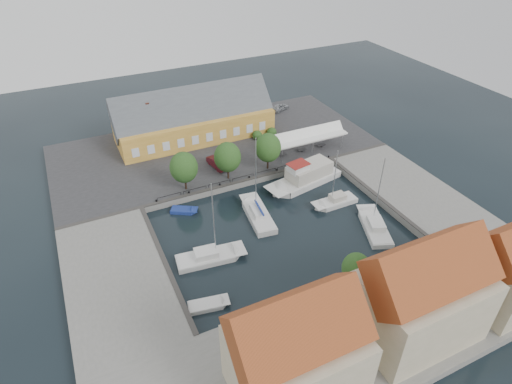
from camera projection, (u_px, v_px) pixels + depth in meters
ground at (274, 223)px, 60.34m from camera, size 140.00×140.00×0.00m
north_quay at (215, 148)px, 77.12m from camera, size 56.00×26.00×1.00m
west_quay at (118, 279)px, 50.77m from camera, size 12.00×24.00×1.00m
east_quay at (406, 189)px, 66.38m from camera, size 12.00×24.00×1.00m
south_bank at (368, 333)px, 44.48m from camera, size 56.00×14.00×1.00m
quay_edge_fittings at (260, 199)px, 63.27m from camera, size 56.00×24.72×0.40m
warehouse at (190, 119)px, 77.94m from camera, size 28.56×14.00×9.55m
tent_canopy at (308, 137)px, 73.97m from camera, size 14.00×4.00×2.83m
quay_trees at (228, 157)px, 65.76m from camera, size 18.20×4.20×6.30m
car_silver at (280, 107)px, 89.13m from camera, size 4.56×3.11×1.44m
car_red at (217, 163)px, 70.38m from camera, size 2.40×4.84×1.52m
center_sailboat at (258, 215)px, 61.09m from camera, size 3.95×9.68×12.88m
trawler at (306, 177)px, 68.14m from camera, size 13.69×6.26×5.00m
east_boat_b at (335, 203)px, 63.85m from camera, size 7.15×2.43×9.86m
east_boat_c at (374, 227)px, 59.04m from camera, size 5.89×9.25×11.38m
west_boat_c at (209, 258)px, 54.06m from camera, size 9.18×3.89×11.97m
launch_sw at (208, 306)px, 47.95m from camera, size 4.90×2.57×0.98m
launch_nw at (184, 211)px, 62.37m from camera, size 4.13×3.32×0.88m
townhouses at (407, 308)px, 40.47m from camera, size 36.30×8.50×12.00m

